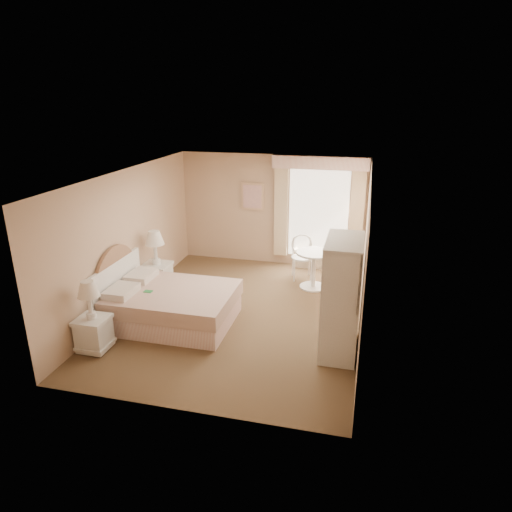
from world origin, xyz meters
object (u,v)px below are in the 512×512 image
(cafe_chair, at_px, (302,253))
(armoire, at_px, (341,306))
(bed, at_px, (168,304))
(nightstand_far, at_px, (157,270))
(nightstand_near, at_px, (93,325))
(round_table, at_px, (314,264))

(cafe_chair, bearing_deg, armoire, -84.49)
(bed, relative_size, cafe_chair, 2.22)
(bed, distance_m, cafe_chair, 3.22)
(nightstand_far, bearing_deg, bed, -57.19)
(armoire, bearing_deg, nightstand_near, -166.10)
(nightstand_near, distance_m, cafe_chair, 4.54)
(nightstand_far, distance_m, armoire, 3.90)
(bed, height_order, cafe_chair, bed)
(nightstand_near, height_order, armoire, armoire)
(nightstand_far, bearing_deg, round_table, 17.97)
(nightstand_near, xyz_separation_m, armoire, (3.65, 0.90, 0.31))
(nightstand_near, xyz_separation_m, nightstand_far, (0.00, 2.24, 0.05))
(nightstand_far, height_order, round_table, nightstand_far)
(nightstand_far, bearing_deg, cafe_chair, 28.53)
(bed, xyz_separation_m, armoire, (2.94, -0.22, 0.40))
(nightstand_near, height_order, cafe_chair, nightstand_near)
(round_table, relative_size, cafe_chair, 0.82)
(round_table, height_order, armoire, armoire)
(round_table, bearing_deg, armoire, -73.49)
(bed, distance_m, round_table, 3.07)
(nightstand_far, relative_size, cafe_chair, 1.33)
(nightstand_near, bearing_deg, bed, 57.55)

